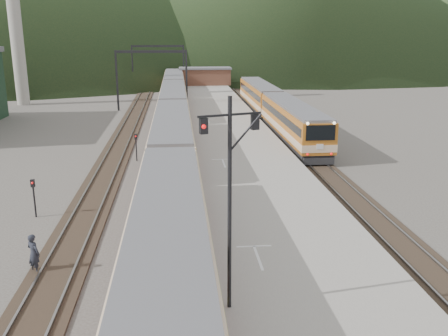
{
  "coord_description": "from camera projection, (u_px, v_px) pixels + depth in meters",
  "views": [
    {
      "loc": [
        0.5,
        -13.49,
        10.46
      ],
      "look_at": [
        3.36,
        17.08,
        2.0
      ],
      "focal_mm": 40.0,
      "sensor_mm": 36.0,
      "label": 1
    }
  ],
  "objects": [
    {
      "name": "short_signal_c",
      "position": [
        34.0,
        193.0,
        28.64
      ],
      "size": [
        0.23,
        0.17,
        2.27
      ],
      "color": "black",
      "rests_on": "ground"
    },
    {
      "name": "gantry_near",
      "position": [
        152.0,
        69.0,
        66.73
      ],
      "size": [
        9.55,
        0.25,
        8.0
      ],
      "color": "black",
      "rests_on": "ground"
    },
    {
      "name": "platform",
      "position": [
        227.0,
        129.0,
        52.52
      ],
      "size": [
        8.0,
        100.0,
        1.0
      ],
      "primitive_type": "cube",
      "color": "gray",
      "rests_on": "ground"
    },
    {
      "name": "main_train",
      "position": [
        173.0,
        115.0,
        51.14
      ],
      "size": [
        3.12,
        85.38,
        3.81
      ],
      "color": "beige",
      "rests_on": "track_main"
    },
    {
      "name": "gantry_far",
      "position": [
        158.0,
        59.0,
        90.73
      ],
      "size": [
        9.55,
        0.25,
        8.0
      ],
      "color": "black",
      "rests_on": "ground"
    },
    {
      "name": "worker",
      "position": [
        34.0,
        254.0,
        22.12
      ],
      "size": [
        0.8,
        0.75,
        1.84
      ],
      "primitive_type": "imported",
      "rotation": [
        0.0,
        0.0,
        2.51
      ],
      "color": "#22252F",
      "rests_on": "ground"
    },
    {
      "name": "second_train",
      "position": [
        273.0,
        107.0,
        57.38
      ],
      "size": [
        2.83,
        38.54,
        3.45
      ],
      "color": "#AA601C",
      "rests_on": "track_second"
    },
    {
      "name": "track_main",
      "position": [
        174.0,
        130.0,
        54.06
      ],
      "size": [
        2.6,
        200.0,
        0.23
      ],
      "color": "black",
      "rests_on": "ground"
    },
    {
      "name": "station_shed",
      "position": [
        205.0,
        76.0,
        90.37
      ],
      "size": [
        9.4,
        4.4,
        3.1
      ],
      "color": "brown",
      "rests_on": "platform"
    },
    {
      "name": "track_second",
      "position": [
        278.0,
        128.0,
        55.09
      ],
      "size": [
        2.6,
        200.0,
        0.23
      ],
      "color": "black",
      "rests_on": "ground"
    },
    {
      "name": "track_far",
      "position": [
        127.0,
        131.0,
        53.61
      ],
      "size": [
        2.6,
        200.0,
        0.23
      ],
      "color": "black",
      "rests_on": "ground"
    },
    {
      "name": "signal_mast",
      "position": [
        230.0,
        185.0,
        16.51
      ],
      "size": [
        2.12,
        0.79,
        7.48
      ],
      "color": "black",
      "rests_on": "platform"
    },
    {
      "name": "short_signal_b",
      "position": [
        136.0,
        144.0,
        41.16
      ],
      "size": [
        0.23,
        0.18,
        2.27
      ],
      "color": "black",
      "rests_on": "ground"
    }
  ]
}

